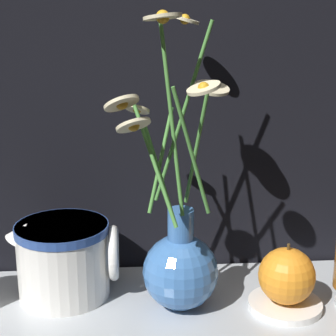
# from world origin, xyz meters

# --- Properties ---
(ground_plane) EXTENTS (6.00, 6.00, 0.00)m
(ground_plane) POSITION_xyz_m (0.00, 0.00, 0.00)
(ground_plane) COLOR black
(shelf) EXTENTS (0.77, 0.27, 0.01)m
(shelf) POSITION_xyz_m (0.00, 0.00, 0.01)
(shelf) COLOR #B2B7BC
(shelf) RESTS_ON ground_plane
(vase_with_flowers) EXTENTS (0.17, 0.17, 0.40)m
(vase_with_flowers) POSITION_xyz_m (0.02, 0.01, 0.09)
(vase_with_flowers) COLOR #3F72B7
(vase_with_flowers) RESTS_ON shelf
(ceramic_pitcher) EXTENTS (0.16, 0.13, 0.12)m
(ceramic_pitcher) POSITION_xyz_m (-0.14, 0.05, 0.07)
(ceramic_pitcher) COLOR white
(ceramic_pitcher) RESTS_ON shelf
(saucer_plate) EXTENTS (0.10, 0.10, 0.01)m
(saucer_plate) POSITION_xyz_m (0.17, -0.01, 0.02)
(saucer_plate) COLOR white
(saucer_plate) RESTS_ON shelf
(orange_fruit) EXTENTS (0.08, 0.08, 0.09)m
(orange_fruit) POSITION_xyz_m (0.17, -0.01, 0.06)
(orange_fruit) COLOR orange
(orange_fruit) RESTS_ON saucer_plate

